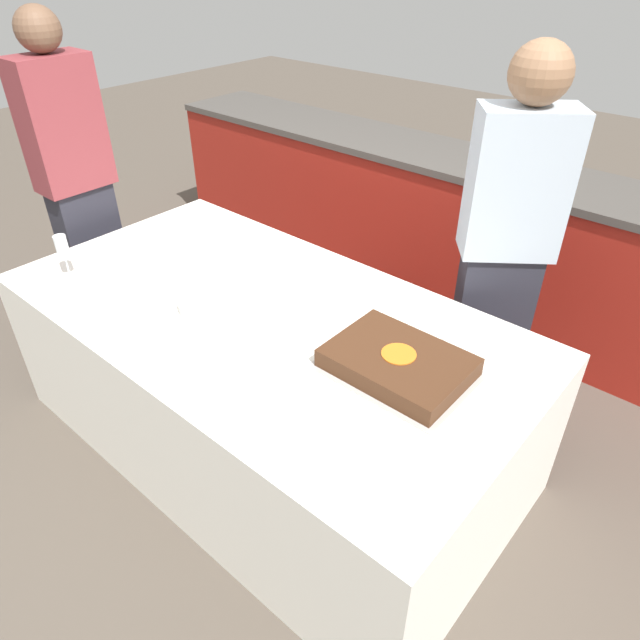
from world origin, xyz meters
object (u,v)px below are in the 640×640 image
object	(u,v)px
person_cutting_cake	(504,252)
person_seated_left	(78,188)
cake	(398,363)
wine_glass	(62,249)
plate_stack	(207,304)

from	to	relation	value
person_cutting_cake	person_seated_left	bearing A→B (deg)	-15.36
cake	person_seated_left	world-z (taller)	person_seated_left
wine_glass	person_cutting_cake	size ratio (longest dim) A/B	0.11
cake	person_seated_left	size ratio (longest dim) A/B	0.29
plate_stack	person_cutting_cake	size ratio (longest dim) A/B	0.13
plate_stack	person_seated_left	world-z (taller)	person_seated_left
wine_glass	person_seated_left	xyz separation A→B (m)	(-0.47, 0.35, 0.05)
plate_stack	person_cutting_cake	bearing A→B (deg)	48.96
cake	person_seated_left	xyz separation A→B (m)	(-1.94, -0.05, 0.14)
wine_glass	plate_stack	bearing A→B (deg)	19.02
person_cutting_cake	person_seated_left	distance (m)	2.10
cake	person_seated_left	distance (m)	1.94
person_cutting_cake	person_seated_left	world-z (taller)	person_seated_left
cake	person_cutting_cake	xyz separation A→B (m)	(-0.00, 0.75, 0.13)
plate_stack	person_seated_left	xyz separation A→B (m)	(-1.13, 0.12, 0.16)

